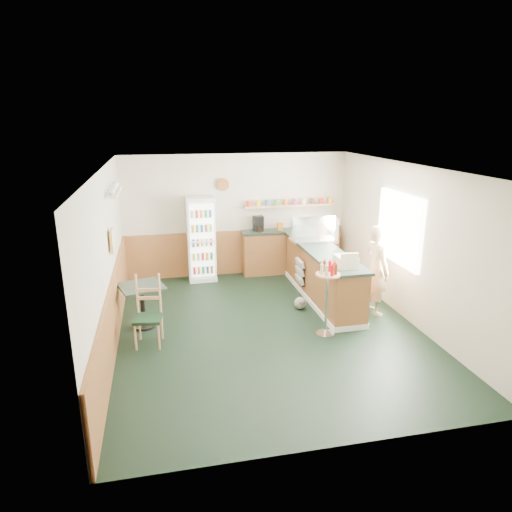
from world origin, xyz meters
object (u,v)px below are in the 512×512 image
object	(u,v)px
display_case	(314,230)
cafe_table	(142,298)
drinks_fridge	(201,239)
cash_register	(346,261)
cafe_chair	(147,308)
shopkeeper	(376,270)
condiment_stand	(327,287)

from	to	relation	value
display_case	cafe_table	bearing A→B (deg)	-161.19
cafe_table	drinks_fridge	bearing A→B (deg)	61.39
cash_register	cafe_table	world-z (taller)	cash_register
display_case	cafe_chair	size ratio (longest dim) A/B	0.82
display_case	shopkeeper	distance (m)	1.66
cafe_table	cash_register	bearing A→B (deg)	-8.56
shopkeeper	condiment_stand	xyz separation A→B (m)	(-1.17, -0.64, -0.00)
display_case	drinks_fridge	bearing A→B (deg)	153.73
cafe_table	cafe_chair	size ratio (longest dim) A/B	0.77
display_case	cash_register	distance (m)	1.68
drinks_fridge	cafe_chair	world-z (taller)	drinks_fridge
condiment_stand	cafe_chair	distance (m)	2.86
cash_register	cafe_table	bearing A→B (deg)	171.55
condiment_stand	cafe_chair	bearing A→B (deg)	173.30
drinks_fridge	cash_register	world-z (taller)	drinks_fridge
display_case	cafe_table	size ratio (longest dim) A/B	1.06
drinks_fridge	cafe_table	world-z (taller)	drinks_fridge
shopkeeper	condiment_stand	distance (m)	1.33
condiment_stand	cafe_chair	xyz separation A→B (m)	(-2.83, 0.33, -0.24)
shopkeeper	cash_register	bearing A→B (deg)	101.55
cafe_chair	shopkeeper	bearing A→B (deg)	12.50
display_case	condiment_stand	size ratio (longest dim) A/B	0.74
condiment_stand	cafe_table	world-z (taller)	condiment_stand
drinks_fridge	shopkeeper	xyz separation A→B (m)	(2.88, -2.51, -0.08)
shopkeeper	cafe_chair	bearing A→B (deg)	87.44
cafe_table	display_case	bearing A→B (deg)	18.81
drinks_fridge	cash_register	size ratio (longest dim) A/B	5.17
display_case	condiment_stand	distance (m)	2.17
drinks_fridge	condiment_stand	bearing A→B (deg)	-61.47
cafe_chair	cafe_table	bearing A→B (deg)	107.63
cash_register	shopkeeper	xyz separation A→B (m)	(0.70, 0.23, -0.28)
shopkeeper	display_case	bearing A→B (deg)	19.07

